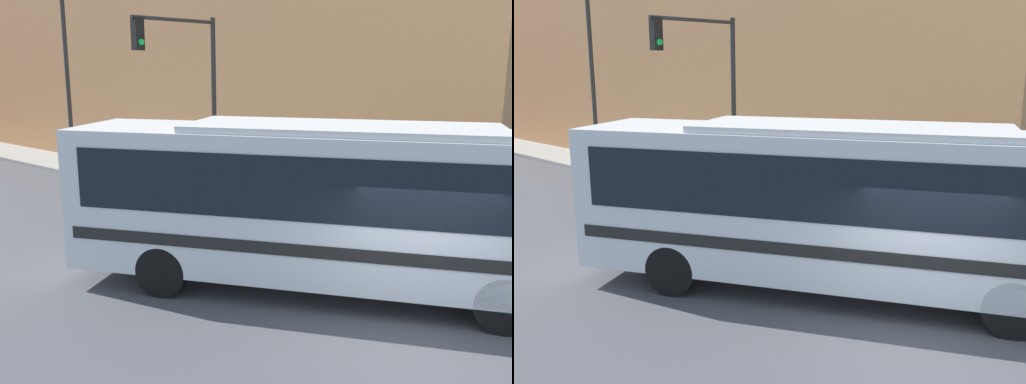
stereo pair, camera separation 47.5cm
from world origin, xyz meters
The scene contains 9 objects.
ground_plane centered at (0.00, 0.00, 0.00)m, with size 120.00×120.00×0.00m, color #47474C.
sidewalk centered at (5.76, 20.00, 0.08)m, with size 2.51×70.00×0.16m.
building_facade centered at (10.01, 16.00, 5.70)m, with size 6.00×30.00×11.39m.
city_bus centered at (1.20, 2.19, 1.98)m, with size 6.85×10.88×3.43m.
fire_hydrant centered at (5.10, 2.66, 0.51)m, with size 0.22×0.29×0.71m.
traffic_light_pole centered at (4.19, 9.54, 4.11)m, with size 3.28×0.35×5.81m.
parking_meter centered at (5.10, 7.71, 1.08)m, with size 0.14×0.14×1.37m.
street_lamp centered at (4.99, 18.19, 5.06)m, with size 2.94×0.28×8.31m.
pedestrian_near_corner centered at (5.64, 3.10, 1.11)m, with size 0.34×0.34×1.85m.
Camera 2 is at (-7.91, -3.94, 4.60)m, focal length 40.00 mm.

